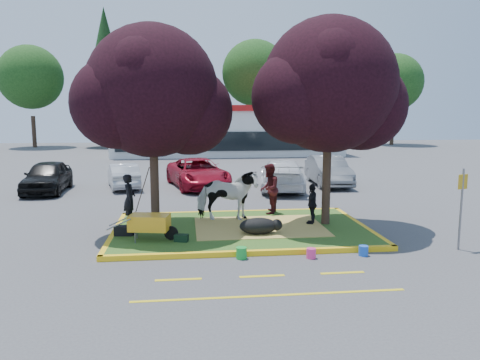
{
  "coord_description": "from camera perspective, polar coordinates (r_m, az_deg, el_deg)",
  "views": [
    {
      "loc": [
        -1.78,
        -14.85,
        3.96
      ],
      "look_at": [
        0.01,
        0.5,
        1.65
      ],
      "focal_mm": 35.0,
      "sensor_mm": 36.0,
      "label": 1
    }
  ],
  "objects": [
    {
      "name": "retail_building",
      "position": [
        43.03,
        -1.63,
        6.21
      ],
      "size": [
        20.4,
        8.4,
        4.4
      ],
      "color": "silver",
      "rests_on": "ground"
    },
    {
      "name": "wheelbarrow",
      "position": [
        14.04,
        -10.92,
        -5.15
      ],
      "size": [
        2.05,
        0.9,
        0.77
      ],
      "rotation": [
        0.0,
        0.0,
        -0.2
      ],
      "color": "black",
      "rests_on": "median_island"
    },
    {
      "name": "cow",
      "position": [
        16.2,
        -1.57,
        -1.89
      ],
      "size": [
        2.17,
        1.12,
        1.78
      ],
      "primitive_type": "imported",
      "rotation": [
        0.0,
        0.0,
        1.49
      ],
      "color": "white",
      "rests_on": "median_island"
    },
    {
      "name": "ground",
      "position": [
        15.47,
        0.16,
        -6.33
      ],
      "size": [
        90.0,
        90.0,
        0.0
      ],
      "primitive_type": "plane",
      "color": "#424244",
      "rests_on": "ground"
    },
    {
      "name": "bucket_blue",
      "position": [
        13.41,
        14.81,
        -8.34
      ],
      "size": [
        0.3,
        0.3,
        0.28
      ],
      "primitive_type": "cylinder",
      "rotation": [
        0.0,
        0.0,
        0.18
      ],
      "color": "blue",
      "rests_on": "ground"
    },
    {
      "name": "straw_bedding",
      "position": [
        15.51,
        2.38,
        -5.7
      ],
      "size": [
        4.2,
        3.0,
        0.01
      ],
      "primitive_type": "cube",
      "color": "#D7C058",
      "rests_on": "median_island"
    },
    {
      "name": "fire_lane_stripe_a",
      "position": [
        11.36,
        -7.52,
        -11.94
      ],
      "size": [
        1.1,
        0.12,
        0.01
      ],
      "primitive_type": "cube",
      "color": "yellow",
      "rests_on": "ground"
    },
    {
      "name": "fire_lane_long",
      "position": [
        10.4,
        3.81,
        -13.87
      ],
      "size": [
        6.0,
        0.1,
        0.01
      ],
      "primitive_type": "cube",
      "color": "yellow",
      "rests_on": "ground"
    },
    {
      "name": "curb_far",
      "position": [
        17.95,
        -0.82,
        -4.0
      ],
      "size": [
        8.3,
        0.16,
        0.15
      ],
      "primitive_type": "cube",
      "color": "yellow",
      "rests_on": "ground"
    },
    {
      "name": "curb_right",
      "position": [
        16.43,
        14.51,
        -5.45
      ],
      "size": [
        0.16,
        5.3,
        0.15
      ],
      "primitive_type": "cube",
      "color": "yellow",
      "rests_on": "ground"
    },
    {
      "name": "fire_lane_stripe_b",
      "position": [
        11.5,
        2.71,
        -11.63
      ],
      "size": [
        1.1,
        0.12,
        0.01
      ],
      "primitive_type": "cube",
      "color": "yellow",
      "rests_on": "ground"
    },
    {
      "name": "car_grey",
      "position": [
        25.38,
        10.71,
        1.13
      ],
      "size": [
        1.84,
        4.74,
        1.54
      ],
      "primitive_type": "imported",
      "rotation": [
        0.0,
        0.0,
        -0.05
      ],
      "color": "slate",
      "rests_on": "ground"
    },
    {
      "name": "car_red",
      "position": [
        24.27,
        -5.17,
        0.85
      ],
      "size": [
        3.57,
        5.77,
        1.49
      ],
      "primitive_type": "imported",
      "rotation": [
        0.0,
        0.0,
        0.22
      ],
      "color": "maroon",
      "rests_on": "ground"
    },
    {
      "name": "curb_left",
      "position": [
        15.52,
        -15.06,
        -6.29
      ],
      "size": [
        0.16,
        5.3,
        0.15
      ],
      "primitive_type": "cube",
      "color": "yellow",
      "rests_on": "ground"
    },
    {
      "name": "calf",
      "position": [
        14.57,
        2.25,
        -5.62
      ],
      "size": [
        1.31,
        0.94,
        0.51
      ],
      "primitive_type": "ellipsoid",
      "rotation": [
        0.0,
        0.0,
        0.25
      ],
      "color": "black",
      "rests_on": "median_island"
    },
    {
      "name": "car_black",
      "position": [
        24.6,
        -22.44,
        0.39
      ],
      "size": [
        1.98,
        4.56,
        1.53
      ],
      "primitive_type": "imported",
      "rotation": [
        0.0,
        0.0,
        0.04
      ],
      "color": "black",
      "rests_on": "ground"
    },
    {
      "name": "tree_purple_right",
      "position": [
        15.76,
        10.88,
        10.54
      ],
      "size": [
        5.3,
        4.4,
        6.82
      ],
      "color": "black",
      "rests_on": "median_island"
    },
    {
      "name": "bucket_pink",
      "position": [
        12.9,
        8.66,
        -8.83
      ],
      "size": [
        0.33,
        0.33,
        0.28
      ],
      "primitive_type": "cylinder",
      "rotation": [
        0.0,
        0.0,
        0.32
      ],
      "color": "#F73685",
      "rests_on": "ground"
    },
    {
      "name": "car_silver",
      "position": [
        24.75,
        -14.05,
        0.54
      ],
      "size": [
        2.18,
        4.09,
        1.28
      ],
      "primitive_type": "imported",
      "rotation": [
        0.0,
        0.0,
        3.36
      ],
      "color": "#AAADB2",
      "rests_on": "ground"
    },
    {
      "name": "gear_bag_dark",
      "position": [
        14.89,
        -13.94,
        -6.0
      ],
      "size": [
        0.6,
        0.37,
        0.29
      ],
      "primitive_type": "cube",
      "rotation": [
        0.0,
        0.0,
        -0.11
      ],
      "color": "black",
      "rests_on": "median_island"
    },
    {
      "name": "tree_purple_left",
      "position": [
        15.27,
        -10.58,
        9.86
      ],
      "size": [
        5.06,
        4.2,
        6.51
      ],
      "color": "black",
      "rests_on": "median_island"
    },
    {
      "name": "curb_near",
      "position": [
        12.99,
        1.53,
        -8.89
      ],
      "size": [
        8.3,
        0.16,
        0.15
      ],
      "primitive_type": "cube",
      "color": "yellow",
      "rests_on": "ground"
    },
    {
      "name": "treeline",
      "position": [
        52.68,
        -3.46,
        12.58
      ],
      "size": [
        46.58,
        7.8,
        14.63
      ],
      "color": "black",
      "rests_on": "ground"
    },
    {
      "name": "visitor_b",
      "position": [
        15.94,
        8.79,
        -2.91
      ],
      "size": [
        0.65,
        0.87,
        1.37
      ],
      "primitive_type": "imported",
      "rotation": [
        0.0,
        0.0,
        -2.02
      ],
      "color": "black",
      "rests_on": "median_island"
    },
    {
      "name": "sign_post",
      "position": [
        14.62,
        25.4,
        -2.26
      ],
      "size": [
        0.32,
        0.12,
        2.35
      ],
      "rotation": [
        0.0,
        0.0,
        0.29
      ],
      "color": "slate",
      "rests_on": "ground"
    },
    {
      "name": "median_island",
      "position": [
        15.45,
        0.16,
        -6.06
      ],
      "size": [
        8.0,
        5.0,
        0.15
      ],
      "primitive_type": "cube",
      "color": "#2E5119",
      "rests_on": "ground"
    },
    {
      "name": "handler",
      "position": [
        16.29,
        -13.33,
        -2.24
      ],
      "size": [
        0.45,
        0.64,
        1.68
      ],
      "primitive_type": "imported",
      "rotation": [
        0.0,
        0.0,
        1.66
      ],
      "color": "black",
      "rests_on": "median_island"
    },
    {
      "name": "visitor_a",
      "position": [
        17.36,
        3.55,
        -1.06
      ],
      "size": [
        0.96,
        1.08,
        1.86
      ],
      "primitive_type": "imported",
      "rotation": [
        0.0,
        0.0,
        -1.9
      ],
      "color": "#411216",
      "rests_on": "median_island"
    },
    {
      "name": "gear_bag_green",
      "position": [
        13.9,
        -7.16,
        -7.02
      ],
      "size": [
        0.44,
        0.34,
        0.21
      ],
      "primitive_type": "cube",
      "rotation": [
        0.0,
        0.0,
        -0.27
      ],
      "color": "black",
      "rests_on": "median_island"
    },
    {
      "name": "car_white",
      "position": [
        23.54,
        5.16,
        0.67
      ],
      "size": [
        3.04,
        5.59,
        1.54
      ],
      "primitive_type": "imported",
      "rotation": [
        0.0,
        0.0,
        2.97
      ],
      "color": "silver",
      "rests_on": "ground"
    },
    {
      "name": "bucket_green",
      "position": [
        12.72,
        0.17,
        -8.89
      ],
      "size": [
        0.34,
        0.34,
        0.31
      ],
      "primitive_type": "cylinder",
      "rotation": [
        0.0,
        0.0,
        0.16
      ],
      "color": "green",
      "rests_on": "ground"
    },
    {
      "name": "fire_lane_stripe_c",
      "position": [
        11.97,
        12.37,
        -10.99
      ],
      "size": [
        1.1,
        0.12,
        0.01
      ],
      "primitive_type": "cube",
      "color": "yellow",
      "rests_on": "ground"
    }
  ]
}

